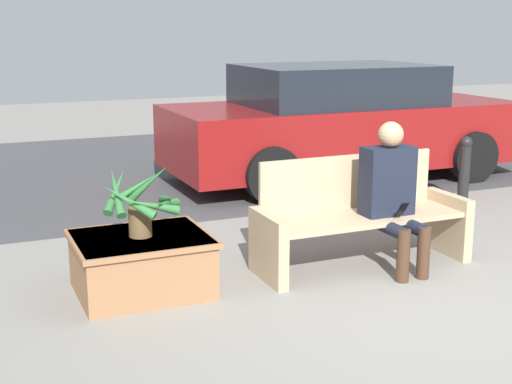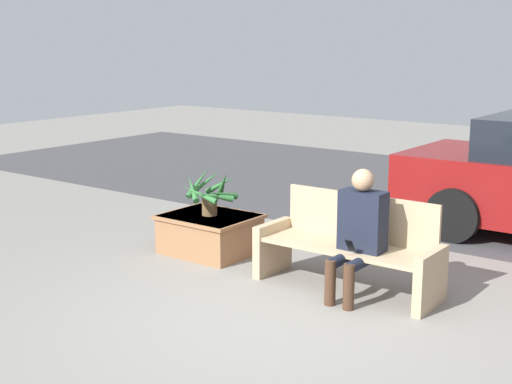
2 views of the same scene
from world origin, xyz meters
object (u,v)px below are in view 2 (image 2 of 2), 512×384
(person_seated, at_px, (359,228))
(potted_plant, at_px, (209,193))
(planter_box, at_px, (210,232))
(bench, at_px, (350,247))

(person_seated, distance_m, potted_plant, 2.06)
(person_seated, height_order, planter_box, person_seated)
(planter_box, relative_size, potted_plant, 1.59)
(bench, height_order, planter_box, bench)
(bench, bearing_deg, potted_plant, 177.74)
(bench, height_order, potted_plant, potted_plant)
(person_seated, relative_size, planter_box, 1.21)
(person_seated, xyz_separation_m, potted_plant, (-2.04, 0.26, 0.03))
(bench, xyz_separation_m, person_seated, (0.19, -0.18, 0.26))
(planter_box, xyz_separation_m, potted_plant, (0.01, -0.01, 0.47))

